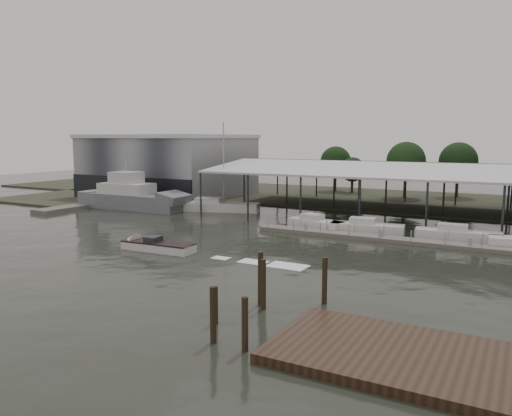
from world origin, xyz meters
The scene contains 15 objects.
ground centered at (0.00, 0.00, 0.00)m, with size 200.00×200.00×0.00m, color #242921.
land_strip_far centered at (0.00, 42.00, 0.10)m, with size 140.00×30.00×0.30m.
land_strip_west centered at (-40.00, 30.00, 0.10)m, with size 20.00×40.00×0.30m.
storage_warehouse centered at (-28.00, 29.94, 5.29)m, with size 24.50×20.50×10.50m.
covered_boat_shed centered at (17.00, 28.00, 6.13)m, with size 58.24×24.00×6.96m.
trawler_dock centered at (-30.00, 14.00, 0.25)m, with size 3.00×18.00×0.50m.
floating_dock centered at (15.00, 10.00, 0.20)m, with size 28.00×2.00×1.40m.
boardwalk_platform centered at (24.55, -15.27, 0.20)m, with size 15.00×12.00×0.50m.
grey_trawler centered at (-22.68, 15.10, 1.58)m, with size 17.00×5.46×8.84m.
white_sailboat centered at (-10.67, 18.88, 0.64)m, with size 10.89×5.75×12.22m.
speedboat_underway centered at (-2.79, -4.06, 0.39)m, with size 18.51×3.11×2.00m.
moored_cruiser_0 centered at (6.04, 12.69, 0.61)m, with size 6.82×3.80×1.70m.
moored_cruiser_1 centered at (11.68, 12.82, 0.61)m, with size 7.75×3.25×1.70m.
moored_cruiser_2 centered at (20.50, 13.27, 0.61)m, with size 8.08×3.02×1.70m.
mooring_pilings centered at (13.73, -14.64, 1.10)m, with size 4.24×8.54×3.83m.
Camera 1 is at (26.37, -37.76, 9.92)m, focal length 35.00 mm.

